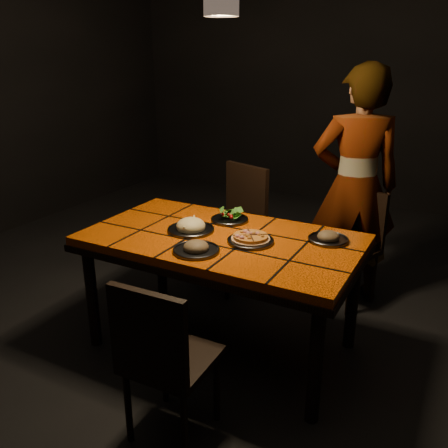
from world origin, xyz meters
The scene contains 12 objects.
room_shell centered at (0.00, 0.00, 1.50)m, with size 6.04×7.04×3.08m.
dining_table centered at (0.00, 0.00, 0.67)m, with size 1.62×0.92×0.75m.
chair_near centered at (0.14, -0.83, 0.49)m, with size 0.39×0.39×0.85m.
chair_far_left centered at (-0.33, 0.86, 0.55)m, with size 0.55×0.55×0.95m.
chair_far_right centered at (0.55, 1.02, 0.48)m, with size 0.49×0.49×0.84m.
diner centered at (0.52, 1.06, 0.86)m, with size 0.63×0.41×1.72m, color brown.
pendant_lamp centered at (0.00, 0.00, 2.02)m, with size 0.18×0.18×1.06m.
plate_pizza centered at (0.19, -0.01, 0.77)m, with size 0.31×0.31×0.04m.
plate_pasta centered at (-0.20, -0.02, 0.77)m, with size 0.28×0.28×0.09m.
plate_salad centered at (-0.08, 0.26, 0.78)m, with size 0.24×0.24×0.07m.
plate_mushroom_a centered at (-0.01, -0.27, 0.77)m, with size 0.26×0.26×0.08m.
plate_mushroom_b centered at (0.58, 0.22, 0.77)m, with size 0.23×0.23×0.08m.
Camera 1 is at (1.24, -2.29, 1.76)m, focal length 38.00 mm.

